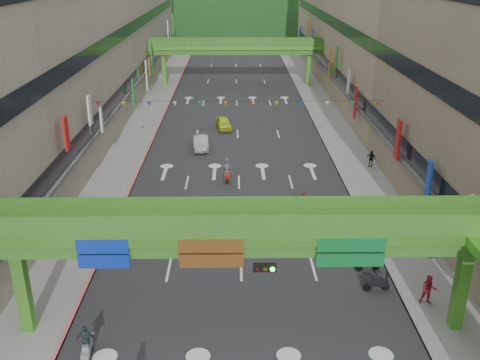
% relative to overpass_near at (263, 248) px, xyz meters
% --- Properties ---
extents(road_slab, '(18.00, 140.00, 0.02)m').
position_rel_overpass_near_xyz_m(road_slab, '(-0.93, 44.62, -5.20)').
color(road_slab, '#28282B').
rests_on(road_slab, ground).
extents(sidewalk_left, '(4.00, 140.00, 0.15)m').
position_rel_overpass_near_xyz_m(sidewalk_left, '(-11.93, 44.62, -5.13)').
color(sidewalk_left, gray).
rests_on(sidewalk_left, ground).
extents(sidewalk_right, '(4.00, 140.00, 0.15)m').
position_rel_overpass_near_xyz_m(sidewalk_right, '(10.07, 44.62, -5.13)').
color(sidewalk_right, gray).
rests_on(sidewalk_right, ground).
extents(curb_left, '(0.20, 140.00, 0.18)m').
position_rel_overpass_near_xyz_m(curb_left, '(-10.03, 44.62, -5.12)').
color(curb_left, '#CC5959').
rests_on(curb_left, ground).
extents(curb_right, '(0.20, 140.00, 0.18)m').
position_rel_overpass_near_xyz_m(curb_right, '(8.17, 44.62, -5.12)').
color(curb_right, gray).
rests_on(curb_right, ground).
extents(building_row_left, '(12.80, 95.00, 19.00)m').
position_rel_overpass_near_xyz_m(building_row_left, '(-19.86, 44.62, 4.25)').
color(building_row_left, '#9E937F').
rests_on(building_row_left, ground).
extents(building_row_right, '(12.80, 95.00, 19.00)m').
position_rel_overpass_near_xyz_m(building_row_right, '(18.00, 44.62, 4.25)').
color(building_row_right, gray).
rests_on(building_row_right, ground).
extents(overpass_near, '(28.00, 12.27, 7.10)m').
position_rel_overpass_near_xyz_m(overpass_near, '(0.00, 0.00, 0.00)').
color(overpass_near, '#4C9E2D').
rests_on(overpass_near, ground).
extents(overpass_far, '(28.00, 2.20, 7.10)m').
position_rel_overpass_near_xyz_m(overpass_far, '(-0.93, 59.62, 0.20)').
color(overpass_far, '#4C9E2D').
rests_on(overpass_far, ground).
extents(hill_left, '(168.00, 140.00, 112.00)m').
position_rel_overpass_near_xyz_m(hill_left, '(-15.93, 154.62, -5.21)').
color(hill_left, '#1C4419').
rests_on(hill_left, ground).
extents(hill_right, '(208.00, 176.00, 128.00)m').
position_rel_overpass_near_xyz_m(hill_right, '(24.07, 174.62, -5.21)').
color(hill_right, '#1C4419').
rests_on(hill_right, ground).
extents(bunting_string, '(26.00, 0.36, 0.47)m').
position_rel_overpass_near_xyz_m(bunting_string, '(-0.93, 24.62, 0.75)').
color(bunting_string, black).
rests_on(bunting_string, ground).
extents(scooter_rider_mid, '(0.89, 1.60, 2.03)m').
position_rel_overpass_near_xyz_m(scooter_rider_mid, '(3.77, 13.74, -4.16)').
color(scooter_rider_mid, black).
rests_on(scooter_rider_mid, ground).
extents(scooter_rider_left, '(0.94, 1.60, 1.90)m').
position_rel_overpass_near_xyz_m(scooter_rider_left, '(-8.43, -1.48, -4.27)').
color(scooter_rider_left, gray).
rests_on(scooter_rider_left, ground).
extents(scooter_rider_far, '(0.89, 1.60, 2.16)m').
position_rel_overpass_near_xyz_m(scooter_rider_far, '(-1.96, 20.84, -4.11)').
color(scooter_rider_far, maroon).
rests_on(scooter_rider_far, ground).
extents(parked_scooter_row, '(1.60, 9.40, 1.08)m').
position_rel_overpass_near_xyz_m(parked_scooter_row, '(6.87, 8.49, -4.68)').
color(parked_scooter_row, black).
rests_on(parked_scooter_row, ground).
extents(car_silver, '(1.82, 4.32, 1.39)m').
position_rel_overpass_near_xyz_m(car_silver, '(-4.72, 29.62, -4.51)').
color(car_silver, '#9D9FA6').
rests_on(car_silver, ground).
extents(car_yellow, '(2.20, 4.12, 1.33)m').
position_rel_overpass_near_xyz_m(car_yellow, '(-2.53, 36.61, -4.54)').
color(car_yellow, yellow).
rests_on(car_yellow, ground).
extents(pedestrian_red, '(0.95, 0.79, 1.74)m').
position_rel_overpass_near_xyz_m(pedestrian_red, '(9.32, 2.62, -4.33)').
color(pedestrian_red, '#AF2037').
rests_on(pedestrian_red, ground).
extents(pedestrian_dark, '(0.98, 0.74, 1.54)m').
position_rel_overpass_near_xyz_m(pedestrian_dark, '(11.27, 23.98, -4.43)').
color(pedestrian_dark, black).
rests_on(pedestrian_dark, ground).
extents(pedestrian_blue, '(1.02, 0.86, 1.86)m').
position_rel_overpass_near_xyz_m(pedestrian_blue, '(11.27, 7.59, -4.28)').
color(pedestrian_blue, '#30475A').
rests_on(pedestrian_blue, ground).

